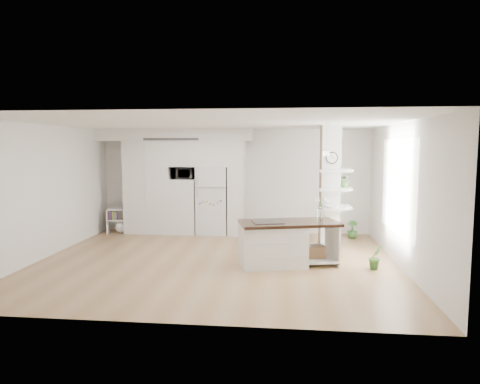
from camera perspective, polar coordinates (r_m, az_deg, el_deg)
The scene contains 14 objects.
floor at distance 8.53m, azimuth -3.18°, elevation -9.25°, with size 7.00×6.00×0.01m, color #A17D57.
room at distance 8.24m, azimuth -3.26°, elevation 3.30°, with size 7.04×6.04×2.72m.
cabinet_wall at distance 11.17m, azimuth -8.38°, elevation 2.15°, with size 4.00×0.71×2.70m.
refrigerator at distance 11.05m, azimuth -3.67°, elevation -1.12°, with size 0.78×0.69×1.75m.
column at distance 9.36m, azimuth 12.45°, elevation 0.39°, with size 0.69×0.90×2.70m.
window at distance 8.73m, azimuth 20.28°, elevation 0.75°, with size 2.40×2.40×0.00m, color white.
pendant_light at distance 8.28m, azimuth 8.64°, elevation 5.09°, with size 0.12×0.12×0.10m, color white.
kitchen_island at distance 8.23m, azimuth 5.13°, elevation -6.69°, with size 2.01×1.31×1.40m.
bookshelf at distance 11.63m, azimuth -15.82°, elevation -3.91°, with size 0.60×0.42×0.65m.
floor_plant_a at distance 8.32m, azimuth 17.62°, elevation -8.28°, with size 0.25×0.20×0.46m, color #376F2C.
floor_plant_b at distance 10.94m, azimuth 14.76°, elevation -4.85°, with size 0.25×0.25×0.44m, color #376F2C.
microwave at distance 11.08m, azimuth -7.58°, elevation 2.47°, with size 0.54×0.37×0.30m, color #2D2D2D.
shelf_plant at distance 9.54m, azimuth 13.86°, elevation 1.51°, with size 0.27×0.23×0.30m, color #376F2C.
decor_bowl at distance 9.16m, azimuth 12.07°, elevation -1.92°, with size 0.22×0.22×0.05m, color white.
Camera 1 is at (1.33, -8.12, 2.24)m, focal length 32.00 mm.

